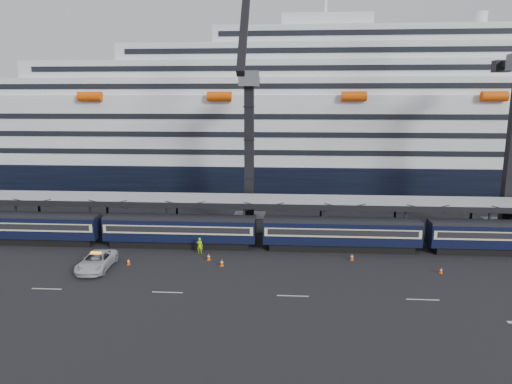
# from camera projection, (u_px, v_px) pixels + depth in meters

# --- Properties ---
(ground) EXTENTS (260.00, 260.00, 0.00)m
(ground) POSITION_uv_depth(u_px,v_px,m) (431.00, 283.00, 45.92)
(ground) COLOR black
(ground) RESTS_ON ground
(train) EXTENTS (133.05, 3.00, 4.05)m
(train) POSITION_uv_depth(u_px,v_px,m) (369.00, 233.00, 55.58)
(train) COLOR black
(train) RESTS_ON ground
(canopy) EXTENTS (130.00, 6.25, 5.53)m
(canopy) POSITION_uv_depth(u_px,v_px,m) (401.00, 202.00, 58.59)
(canopy) COLOR #95979C
(canopy) RESTS_ON ground
(cruise_ship) EXTENTS (214.09, 28.84, 34.00)m
(cruise_ship) POSITION_uv_depth(u_px,v_px,m) (358.00, 131.00, 88.57)
(cruise_ship) COLOR black
(cruise_ship) RESTS_ON ground
(crane_dark_near) EXTENTS (4.50, 17.75, 35.08)m
(crane_dark_near) POSITION_uv_depth(u_px,v_px,m) (249.00, 146.00, 63.12)
(crane_dark_near) COLOR #4D5055
(crane_dark_near) RESTS_ON ground
(pickup_truck) EXTENTS (3.33, 6.67, 1.81)m
(pickup_truck) POSITION_uv_depth(u_px,v_px,m) (96.00, 261.00, 49.62)
(pickup_truck) COLOR silver
(pickup_truck) RESTS_ON ground
(worker) EXTENTS (0.74, 0.51, 1.97)m
(worker) POSITION_uv_depth(u_px,v_px,m) (200.00, 246.00, 54.74)
(worker) COLOR #A1DC0B
(worker) RESTS_ON ground
(traffic_cone_a) EXTENTS (0.38, 0.38, 0.76)m
(traffic_cone_a) POSITION_uv_depth(u_px,v_px,m) (128.00, 261.00, 51.10)
(traffic_cone_a) COLOR #ED4E07
(traffic_cone_a) RESTS_ON ground
(traffic_cone_b) EXTENTS (0.43, 0.43, 0.85)m
(traffic_cone_b) POSITION_uv_depth(u_px,v_px,m) (209.00, 257.00, 52.57)
(traffic_cone_b) COLOR #ED4E07
(traffic_cone_b) RESTS_ON ground
(traffic_cone_c) EXTENTS (0.43, 0.43, 0.87)m
(traffic_cone_c) POSITION_uv_depth(u_px,v_px,m) (222.00, 262.00, 50.65)
(traffic_cone_c) COLOR #ED4E07
(traffic_cone_c) RESTS_ON ground
(traffic_cone_d) EXTENTS (0.41, 0.41, 0.83)m
(traffic_cone_d) POSITION_uv_depth(u_px,v_px,m) (352.00, 257.00, 52.59)
(traffic_cone_d) COLOR #ED4E07
(traffic_cone_d) RESTS_ON ground
(traffic_cone_e) EXTENTS (0.34, 0.34, 0.68)m
(traffic_cone_e) POSITION_uv_depth(u_px,v_px,m) (441.00, 270.00, 48.54)
(traffic_cone_e) COLOR #ED4E07
(traffic_cone_e) RESTS_ON ground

